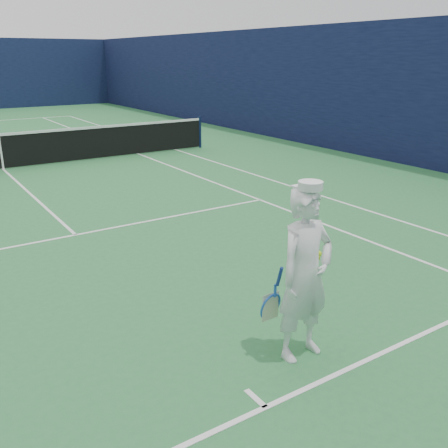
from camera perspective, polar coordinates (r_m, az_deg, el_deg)
ground at (r=15.30m, az=-23.89°, el=5.69°), size 80.00×80.00×0.00m
court_markings at (r=15.30m, az=-23.89°, el=5.71°), size 11.03×23.83×0.01m
tennis_net at (r=15.20m, az=-24.16°, el=7.73°), size 12.88×0.09×1.07m
tennis_player at (r=5.14m, az=9.27°, el=-5.73°), size 0.78×0.48×1.90m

